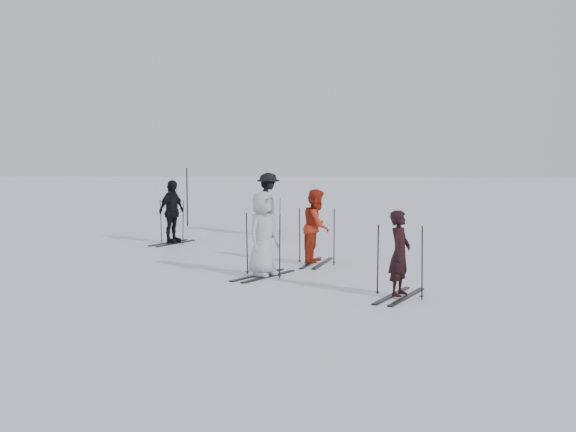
# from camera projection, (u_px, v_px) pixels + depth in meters

# --- Properties ---
(ground) EXTENTS (120.00, 120.00, 0.00)m
(ground) POSITION_uv_depth(u_px,v_px,m) (285.00, 263.00, 16.57)
(ground) COLOR silver
(ground) RESTS_ON ground
(skier_near_dark) EXTENTS (0.55, 0.64, 1.50)m
(skier_near_dark) POSITION_uv_depth(u_px,v_px,m) (400.00, 255.00, 12.59)
(skier_near_dark) COLOR black
(skier_near_dark) RESTS_ON ground
(skier_red) EXTENTS (0.79, 0.93, 1.67)m
(skier_red) POSITION_uv_depth(u_px,v_px,m) (317.00, 227.00, 16.40)
(skier_red) COLOR #AE2A13
(skier_red) RESTS_ON ground
(skier_grey) EXTENTS (0.89, 1.00, 1.72)m
(skier_grey) POSITION_uv_depth(u_px,v_px,m) (263.00, 235.00, 14.70)
(skier_grey) COLOR #B5B9BF
(skier_grey) RESTS_ON ground
(skier_uphill_left) EXTENTS (0.81, 1.11, 1.74)m
(skier_uphill_left) POSITION_uv_depth(u_px,v_px,m) (172.00, 212.00, 20.11)
(skier_uphill_left) COLOR black
(skier_uphill_left) RESTS_ON ground
(skier_uphill_far) EXTENTS (0.89, 1.32, 1.89)m
(skier_uphill_far) POSITION_uv_depth(u_px,v_px,m) (268.00, 204.00, 22.22)
(skier_uphill_far) COLOR black
(skier_uphill_far) RESTS_ON ground
(skis_near_dark) EXTENTS (2.04, 1.60, 1.32)m
(skis_near_dark) POSITION_uv_depth(u_px,v_px,m) (400.00, 260.00, 12.60)
(skis_near_dark) COLOR black
(skis_near_dark) RESTS_ON ground
(skis_red) EXTENTS (1.96, 1.30, 1.32)m
(skis_red) POSITION_uv_depth(u_px,v_px,m) (317.00, 235.00, 16.42)
(skis_red) COLOR black
(skis_red) RESTS_ON ground
(skis_grey) EXTENTS (2.08, 1.76, 1.34)m
(skis_grey) POSITION_uv_depth(u_px,v_px,m) (263.00, 244.00, 14.72)
(skis_grey) COLOR black
(skis_grey) RESTS_ON ground
(skis_uphill_left) EXTENTS (1.96, 1.56, 1.27)m
(skis_uphill_left) POSITION_uv_depth(u_px,v_px,m) (172.00, 221.00, 20.13)
(skis_uphill_left) COLOR black
(skis_uphill_left) RESTS_ON ground
(skis_uphill_far) EXTENTS (1.74, 1.10, 1.18)m
(skis_uphill_far) POSITION_uv_depth(u_px,v_px,m) (268.00, 216.00, 22.25)
(skis_uphill_far) COLOR black
(skis_uphill_far) RESTS_ON ground
(piste_marker) EXTENTS (0.05, 0.05, 2.02)m
(piste_marker) POSITION_uv_depth(u_px,v_px,m) (187.00, 197.00, 24.86)
(piste_marker) COLOR black
(piste_marker) RESTS_ON ground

